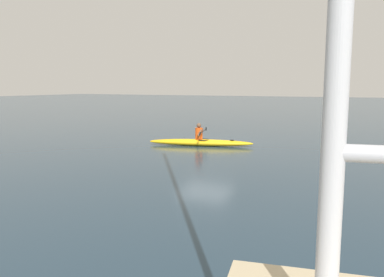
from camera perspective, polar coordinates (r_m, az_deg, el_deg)
ground_plane at (r=18.41m, az=2.07°, el=-0.68°), size 160.00×160.00×0.00m
kayak at (r=17.55m, az=1.28°, el=-0.59°), size 4.79×1.92×0.31m
kayaker at (r=17.49m, az=1.11°, el=0.93°), size 0.71×2.28×0.74m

